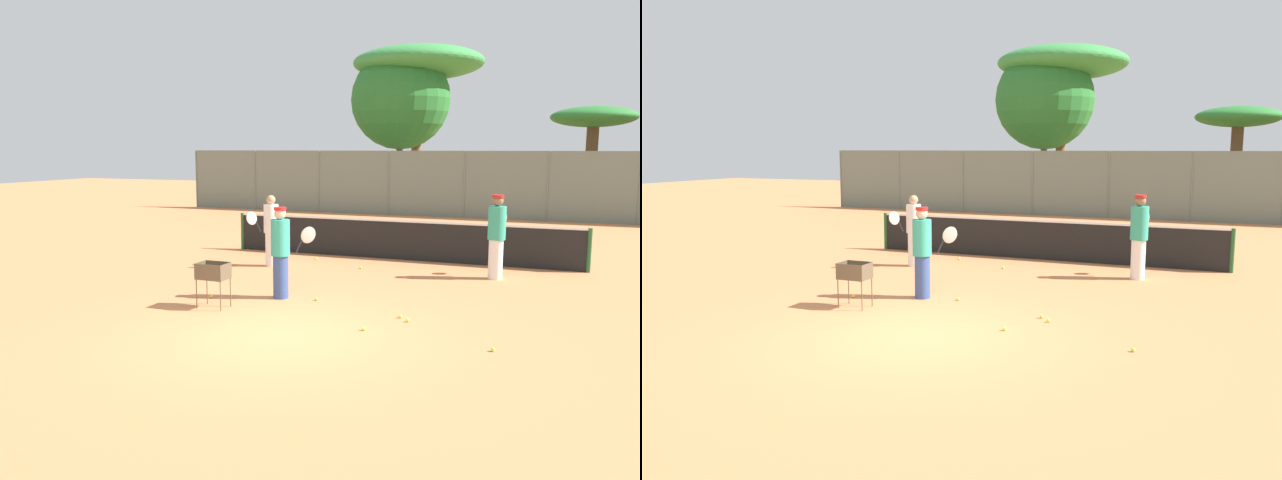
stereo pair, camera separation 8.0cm
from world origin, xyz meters
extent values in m
plane|color=#D37F4C|center=(0.00, 0.00, 0.00)|extent=(80.00, 80.00, 0.00)
cylinder|color=#26592D|center=(-4.69, 7.38, 0.54)|extent=(0.10, 0.10, 1.07)
cylinder|color=#26592D|center=(4.69, 7.38, 0.54)|extent=(0.10, 0.10, 1.07)
cube|color=black|center=(0.00, 7.38, 0.51)|extent=(9.38, 0.01, 1.01)
cube|color=white|center=(0.00, 7.38, 1.04)|extent=(9.38, 0.02, 0.06)
cylinder|color=slate|center=(-13.28, 18.18, 1.42)|extent=(0.08, 0.08, 2.84)
cylinder|color=slate|center=(-9.96, 18.18, 1.42)|extent=(0.08, 0.08, 2.84)
cylinder|color=slate|center=(-6.64, 18.18, 1.42)|extent=(0.08, 0.08, 2.84)
cylinder|color=slate|center=(-3.32, 18.18, 1.42)|extent=(0.08, 0.08, 2.84)
cylinder|color=slate|center=(0.00, 18.18, 1.42)|extent=(0.08, 0.08, 2.84)
cylinder|color=slate|center=(3.32, 18.18, 1.42)|extent=(0.08, 0.08, 2.84)
cube|color=slate|center=(0.00, 18.18, 1.42)|extent=(26.56, 0.01, 2.84)
cylinder|color=brown|center=(4.96, 21.77, 1.93)|extent=(0.51, 0.51, 3.86)
ellipsoid|color=#28722D|center=(4.96, 21.77, 4.31)|extent=(3.65, 3.65, 0.91)
cylinder|color=brown|center=(-3.50, 24.07, 3.23)|extent=(0.51, 0.51, 6.46)
ellipsoid|color=#388E42|center=(-3.50, 24.07, 7.30)|extent=(6.73, 6.73, 1.68)
cylinder|color=brown|center=(-4.19, 23.27, 1.94)|extent=(0.33, 0.33, 3.89)
sphere|color=#28722D|center=(-4.19, 23.27, 5.41)|extent=(5.09, 5.09, 5.09)
cylinder|color=#334C8C|center=(-1.03, 2.32, 0.43)|extent=(0.30, 0.30, 0.86)
cylinder|color=teal|center=(-1.03, 2.32, 1.21)|extent=(0.37, 0.37, 0.71)
sphere|color=#DBB28C|center=(-1.03, 2.32, 1.69)|extent=(0.23, 0.23, 0.23)
cylinder|color=red|center=(-1.03, 2.32, 1.78)|extent=(0.24, 0.24, 0.06)
cylinder|color=black|center=(-0.72, 2.50, 1.03)|extent=(0.14, 0.10, 0.27)
ellipsoid|color=silver|center=(-0.56, 2.59, 1.25)|extent=(0.36, 0.23, 0.43)
cylinder|color=white|center=(-2.72, 5.30, 0.43)|extent=(0.30, 0.30, 0.85)
cylinder|color=white|center=(-2.72, 5.30, 1.21)|extent=(0.37, 0.37, 0.71)
sphere|color=tan|center=(-2.72, 5.30, 1.68)|extent=(0.23, 0.23, 0.23)
cylinder|color=black|center=(-2.92, 4.99, 1.03)|extent=(0.10, 0.14, 0.27)
ellipsoid|color=silver|center=(-3.02, 4.84, 1.25)|extent=(0.24, 0.35, 0.43)
cylinder|color=white|center=(2.70, 5.80, 0.45)|extent=(0.32, 0.32, 0.90)
cylinder|color=teal|center=(2.70, 5.80, 1.28)|extent=(0.40, 0.40, 0.75)
sphere|color=#8C6647|center=(2.70, 5.80, 1.78)|extent=(0.25, 0.25, 0.25)
cylinder|color=red|center=(2.70, 5.80, 1.89)|extent=(0.26, 0.26, 0.06)
cylinder|color=black|center=(2.78, 6.17, 1.09)|extent=(0.06, 0.15, 0.27)
ellipsoid|color=silver|center=(2.81, 6.35, 1.31)|extent=(0.11, 0.40, 0.43)
cylinder|color=brown|center=(-2.12, 0.99, 0.28)|extent=(0.02, 0.02, 0.55)
cylinder|color=brown|center=(-1.61, 0.99, 0.28)|extent=(0.02, 0.02, 0.55)
cylinder|color=brown|center=(-2.12, 1.35, 0.28)|extent=(0.02, 0.02, 0.55)
cylinder|color=brown|center=(-1.61, 1.35, 0.28)|extent=(0.02, 0.02, 0.55)
cube|color=brown|center=(-1.87, 1.17, 0.56)|extent=(0.55, 0.40, 0.01)
cube|color=brown|center=(-1.87, 0.97, 0.70)|extent=(0.55, 0.01, 0.30)
cube|color=brown|center=(-1.87, 1.37, 0.70)|extent=(0.55, 0.01, 0.30)
cube|color=brown|center=(-2.14, 1.17, 0.70)|extent=(0.01, 0.40, 0.30)
cube|color=brown|center=(-1.59, 1.17, 0.70)|extent=(0.01, 0.40, 0.30)
sphere|color=#D1E54C|center=(-2.02, 1.18, 0.65)|extent=(0.07, 0.07, 0.07)
sphere|color=#D1E54C|center=(-1.65, 1.06, 0.60)|extent=(0.07, 0.07, 0.07)
sphere|color=#D1E54C|center=(-1.67, 1.17, 0.65)|extent=(0.07, 0.07, 0.07)
sphere|color=#D1E54C|center=(-1.95, 1.28, 0.65)|extent=(0.07, 0.07, 0.07)
sphere|color=#D1E54C|center=(-1.69, 1.18, 0.65)|extent=(0.07, 0.07, 0.07)
sphere|color=#D1E54C|center=(-1.99, 1.04, 0.65)|extent=(0.07, 0.07, 0.07)
sphere|color=#D1E54C|center=(-1.73, 1.23, 0.65)|extent=(0.07, 0.07, 0.07)
sphere|color=#D1E54C|center=(-2.00, 1.07, 0.60)|extent=(0.07, 0.07, 0.07)
sphere|color=#D1E54C|center=(-1.65, 1.26, 0.65)|extent=(0.07, 0.07, 0.07)
sphere|color=#D1E54C|center=(-2.03, 1.17, 0.60)|extent=(0.07, 0.07, 0.07)
sphere|color=#D1E54C|center=(-2.32, 1.80, 0.03)|extent=(0.07, 0.07, 0.07)
sphere|color=#D1E54C|center=(3.27, 0.50, 0.03)|extent=(0.07, 0.07, 0.07)
sphere|color=#D1E54C|center=(-0.51, 5.78, 0.03)|extent=(0.07, 0.07, 0.07)
sphere|color=#D1E54C|center=(1.73, 1.56, 0.03)|extent=(0.07, 0.07, 0.07)
sphere|color=#D1E54C|center=(1.55, 1.76, 0.03)|extent=(0.07, 0.07, 0.07)
sphere|color=#D1E54C|center=(-1.99, 6.53, 0.03)|extent=(0.07, 0.07, 0.07)
sphere|color=#D1E54C|center=(1.19, 0.79, 0.03)|extent=(0.07, 0.07, 0.07)
sphere|color=#D1E54C|center=(-0.29, 2.38, 0.03)|extent=(0.07, 0.07, 0.07)
cube|color=#232328|center=(-4.06, 21.88, 0.45)|extent=(4.20, 1.70, 0.90)
cube|color=#33383D|center=(-4.26, 21.88, 1.25)|extent=(2.20, 1.50, 0.70)
camera|label=1|loc=(4.21, -8.60, 2.96)|focal=35.00mm
camera|label=2|loc=(4.29, -8.57, 2.96)|focal=35.00mm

